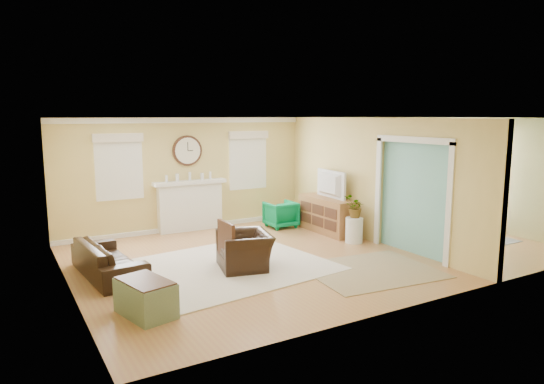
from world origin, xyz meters
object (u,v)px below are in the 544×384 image
object	(u,v)px
sofa	(108,259)
dining_table	(432,221)
eames_chair	(245,250)
credenza	(327,215)
green_chair	(281,214)

from	to	relation	value
sofa	dining_table	world-z (taller)	dining_table
eames_chair	credenza	distance (m)	3.18
eames_chair	credenza	bearing A→B (deg)	130.11
eames_chair	dining_table	bearing A→B (deg)	104.44
eames_chair	dining_table	world-z (taller)	eames_chair
sofa	dining_table	size ratio (longest dim) A/B	1.14
green_chair	credenza	world-z (taller)	credenza
eames_chair	credenza	xyz separation A→B (m)	(2.84, 1.43, 0.08)
sofa	credenza	bearing A→B (deg)	-87.76
sofa	green_chair	xyz separation A→B (m)	(4.32, 1.61, 0.03)
dining_table	sofa	bearing A→B (deg)	75.58
credenza	dining_table	world-z (taller)	credenza
dining_table	green_chair	bearing A→B (deg)	39.72
eames_chair	green_chair	bearing A→B (deg)	151.07
sofa	dining_table	distance (m)	6.95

